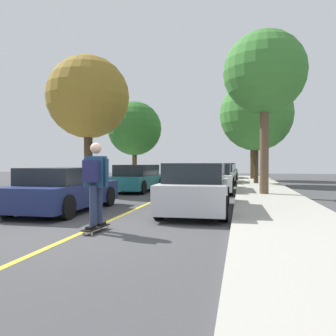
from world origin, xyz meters
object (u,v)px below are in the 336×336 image
object	(u,v)px
street_tree_left_nearest	(88,98)
street_tree_left_near	(135,129)
parked_car_right_near	(215,178)
parked_car_left_near	(137,178)
street_tree_right_far	(253,123)
skateboard	(96,228)
parked_car_right_far	(222,174)
parked_car_right_farthest	(226,171)
street_tree_right_near	(256,115)
skateboarder	(95,179)
parked_car_right_nearest	(197,188)
street_tree_right_nearest	(265,73)
parked_car_left_nearest	(64,189)

from	to	relation	value
street_tree_left_nearest	street_tree_left_near	bearing A→B (deg)	90.00
parked_car_right_near	parked_car_left_near	bearing A→B (deg)	-174.75
parked_car_right_near	street_tree_right_far	distance (m)	12.67
street_tree_right_far	skateboard	distance (m)	22.65
parked_car_right_far	parked_car_right_farthest	size ratio (longest dim) A/B	1.12
parked_car_right_farthest	street_tree_right_near	distance (m)	8.68
street_tree_right_far	skateboarder	bearing A→B (deg)	-100.16
parked_car_right_nearest	street_tree_right_nearest	bearing A→B (deg)	65.60
parked_car_right_nearest	skateboarder	size ratio (longest dim) A/B	2.60
street_tree_right_near	street_tree_left_near	bearing A→B (deg)	176.49
street_tree_right_near	skateboarder	size ratio (longest dim) A/B	3.84
parked_car_left_nearest	skateboarder	distance (m)	3.45
street_tree_left_nearest	street_tree_right_far	xyz separation A→B (m)	(8.34, 13.03, 0.07)
parked_car_right_far	street_tree_left_near	size ratio (longest dim) A/B	0.83
parked_car_left_nearest	parked_car_left_near	xyz separation A→B (m)	(0.00, 7.07, 0.02)
street_tree_left_nearest	skateboard	size ratio (longest dim) A/B	7.68
parked_car_left_near	street_tree_right_nearest	distance (m)	7.77
parked_car_right_near	parked_car_right_far	size ratio (longest dim) A/B	0.97
street_tree_right_near	skateboard	size ratio (longest dim) A/B	7.86
parked_car_right_nearest	street_tree_right_nearest	distance (m)	7.01
parked_car_right_nearest	parked_car_right_far	distance (m)	13.24
parked_car_right_far	skateboarder	size ratio (longest dim) A/B	2.68
skateboard	skateboarder	bearing A→B (deg)	-94.89
street_tree_left_near	street_tree_right_near	world-z (taller)	street_tree_right_near
parked_car_right_farthest	street_tree_right_near	bearing A→B (deg)	-73.45
parked_car_right_far	street_tree_right_near	distance (m)	4.56
parked_car_left_nearest	street_tree_right_near	xyz separation A→B (m)	(6.12, 13.04, 3.89)
skateboard	parked_car_left_near	bearing A→B (deg)	102.88
parked_car_left_near	street_tree_left_nearest	size ratio (longest dim) A/B	0.67
parked_car_right_farthest	skateboarder	xyz separation A→B (m)	(-1.70, -23.12, 0.41)
parked_car_right_near	street_tree_right_near	bearing A→B (deg)	68.45
parked_car_right_far	street_tree_right_near	xyz separation A→B (m)	(2.22, -0.89, 3.89)
parked_car_right_far	skateboard	xyz separation A→B (m)	(-1.70, -16.51, -0.56)
parked_car_right_near	parked_car_right_far	world-z (taller)	parked_car_right_near
parked_car_right_nearest	parked_car_left_nearest	bearing A→B (deg)	-170.00
parked_car_right_near	skateboarder	distance (m)	10.19
street_tree_left_nearest	parked_car_right_farthest	bearing A→B (deg)	66.82
parked_car_left_nearest	street_tree_right_near	distance (m)	14.92
parked_car_left_near	skateboard	xyz separation A→B (m)	(2.21, -9.65, -0.58)
parked_car_right_nearest	parked_car_right_far	world-z (taller)	parked_car_right_nearest
parked_car_right_near	street_tree_right_far	bearing A→B (deg)	79.37
parked_car_right_farthest	street_tree_right_nearest	size ratio (longest dim) A/B	0.61
parked_car_left_nearest	street_tree_left_near	bearing A→B (deg)	99.29
parked_car_left_near	street_tree_right_far	size ratio (longest dim) A/B	0.65
parked_car_left_nearest	skateboard	distance (m)	3.44
parked_car_right_farthest	parked_car_right_near	bearing A→B (deg)	-90.00
parked_car_right_farthest	skateboarder	bearing A→B (deg)	-94.21
parked_car_left_nearest	street_tree_right_near	bearing A→B (deg)	64.86
parked_car_right_nearest	street_tree_right_near	bearing A→B (deg)	79.84
street_tree_left_near	skateboard	xyz separation A→B (m)	(4.42, -16.13, -3.78)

